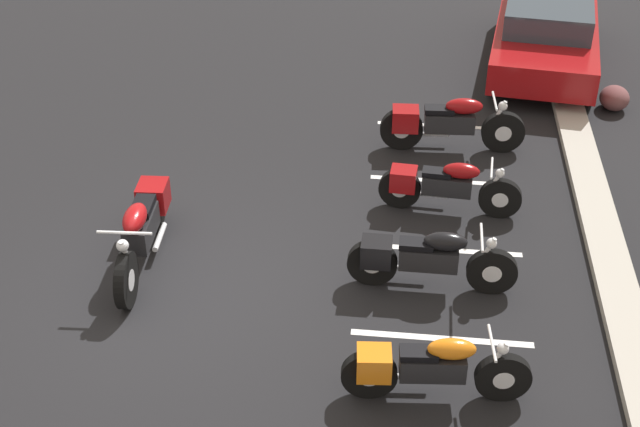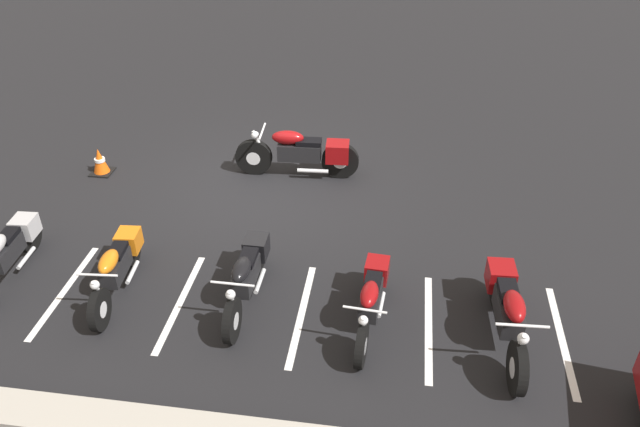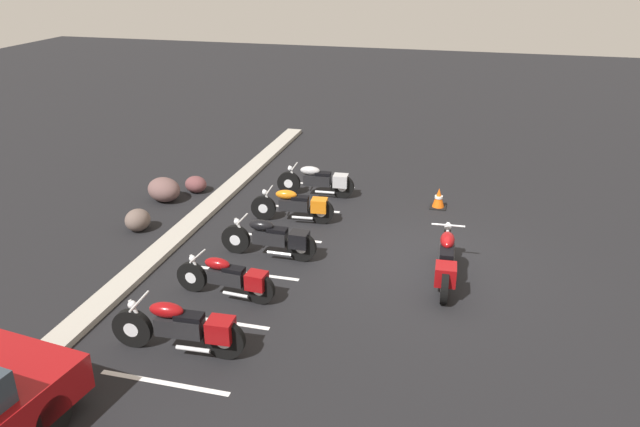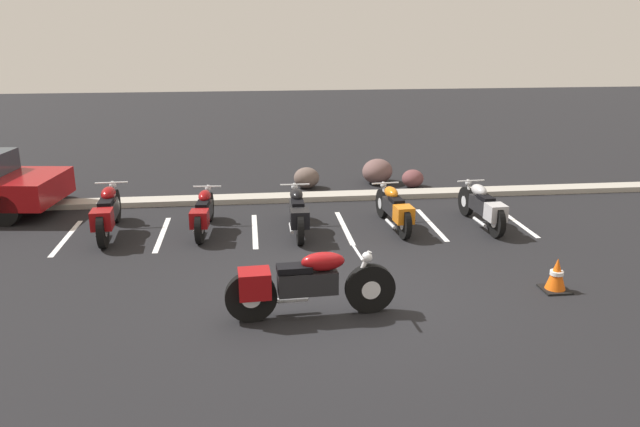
# 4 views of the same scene
# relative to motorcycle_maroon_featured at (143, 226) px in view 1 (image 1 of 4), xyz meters

# --- Properties ---
(ground) EXTENTS (60.00, 60.00, 0.00)m
(ground) POSITION_rel_motorcycle_maroon_featured_xyz_m (0.64, 0.54, -0.49)
(ground) COLOR black
(motorcycle_maroon_featured) EXTENTS (2.35, 0.66, 0.92)m
(motorcycle_maroon_featured) POSITION_rel_motorcycle_maroon_featured_xyz_m (0.00, 0.00, 0.00)
(motorcycle_maroon_featured) COLOR black
(motorcycle_maroon_featured) RESTS_ON ground
(parked_bike_0) EXTENTS (0.63, 2.24, 0.88)m
(parked_bike_0) POSITION_rel_motorcycle_maroon_featured_xyz_m (-3.34, 3.84, -0.02)
(parked_bike_0) COLOR black
(parked_bike_0) RESTS_ON ground
(parked_bike_1) EXTENTS (0.56, 1.98, 0.78)m
(parked_bike_1) POSITION_rel_motorcycle_maroon_featured_xyz_m (-1.56, 3.80, -0.08)
(parked_bike_1) COLOR black
(parked_bike_1) RESTS_ON ground
(parked_bike_2) EXTENTS (0.58, 2.08, 0.82)m
(parked_bike_2) POSITION_rel_motorcycle_maroon_featured_xyz_m (0.22, 3.56, -0.06)
(parked_bike_2) COLOR black
(parked_bike_2) RESTS_ON ground
(parked_bike_3) EXTENTS (0.56, 2.00, 0.78)m
(parked_bike_3) POSITION_rel_motorcycle_maroon_featured_xyz_m (2.12, 3.63, -0.07)
(parked_bike_3) COLOR black
(parked_bike_3) RESTS_ON ground
(car_red) EXTENTS (4.49, 2.33, 1.29)m
(car_red) POSITION_rel_motorcycle_maroon_featured_xyz_m (-6.83, 5.69, 0.19)
(car_red) COLOR black
(car_red) RESTS_ON ground
(concrete_curb) EXTENTS (18.00, 0.50, 0.12)m
(concrete_curb) POSITION_rel_motorcycle_maroon_featured_xyz_m (0.64, 5.96, -0.43)
(concrete_curb) COLOR #A8A399
(concrete_curb) RESTS_ON ground
(landscape_rock_0) EXTENTS (0.60, 0.51, 0.40)m
(landscape_rock_0) POSITION_rel_motorcycle_maroon_featured_xyz_m (-5.10, 6.72, -0.29)
(landscape_rock_0) COLOR brown
(landscape_rock_0) RESTS_ON ground
(stall_line_0) EXTENTS (0.10, 2.10, 0.00)m
(stall_line_0) POSITION_rel_motorcycle_maroon_featured_xyz_m (-4.14, 3.82, -0.49)
(stall_line_0) COLOR white
(stall_line_0) RESTS_ON ground
(stall_line_1) EXTENTS (0.10, 2.10, 0.00)m
(stall_line_1) POSITION_rel_motorcycle_maroon_featured_xyz_m (-2.37, 3.82, -0.49)
(stall_line_1) COLOR white
(stall_line_1) RESTS_ON ground
(stall_line_2) EXTENTS (0.10, 2.10, 0.00)m
(stall_line_2) POSITION_rel_motorcycle_maroon_featured_xyz_m (-0.60, 3.82, -0.49)
(stall_line_2) COLOR white
(stall_line_2) RESTS_ON ground
(stall_line_3) EXTENTS (0.10, 2.10, 0.00)m
(stall_line_3) POSITION_rel_motorcycle_maroon_featured_xyz_m (1.17, 3.82, -0.49)
(stall_line_3) COLOR white
(stall_line_3) RESTS_ON ground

